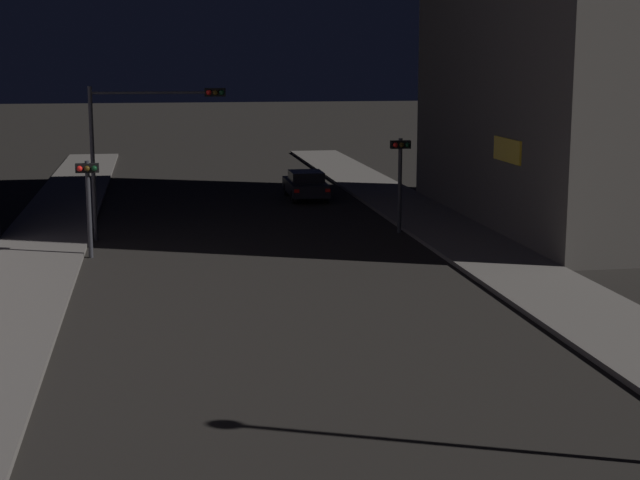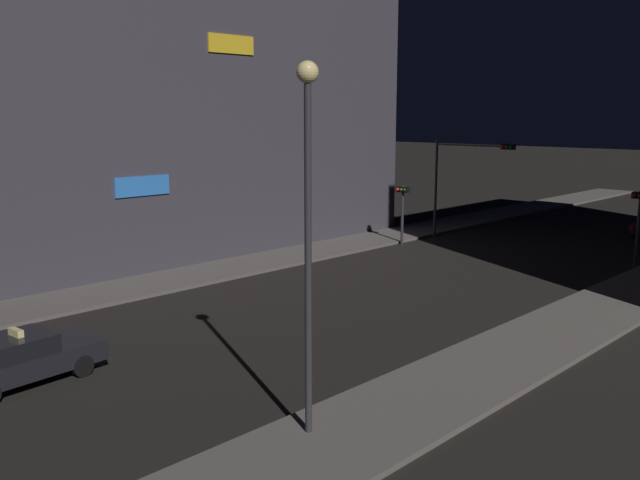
% 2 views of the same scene
% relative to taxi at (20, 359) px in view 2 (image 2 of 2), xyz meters
% --- Properties ---
extents(sidewalk_left, '(3.39, 69.36, 0.15)m').
position_rel_taxi_xyz_m(sidewalk_left, '(-7.10, 26.31, -0.66)').
color(sidewalk_left, '#5B5651').
rests_on(sidewalk_left, ground_plane).
extents(building_facade_left, '(8.35, 26.64, 23.53)m').
position_rel_taxi_xyz_m(building_facade_left, '(-12.93, 14.85, 11.03)').
color(building_facade_left, '#3D3842').
rests_on(building_facade_left, ground_plane).
extents(taxi, '(2.14, 4.58, 1.62)m').
position_rel_taxi_xyz_m(taxi, '(0.00, 0.00, 0.00)').
color(taxi, black).
rests_on(taxi, ground_plane).
extents(traffic_light_overhead, '(5.18, 0.41, 5.91)m').
position_rel_taxi_xyz_m(traffic_light_overhead, '(-3.25, 27.49, 3.54)').
color(traffic_light_overhead, '#2D2D33').
rests_on(traffic_light_overhead, ground_plane).
extents(traffic_light_left_kerb, '(0.80, 0.42, 3.44)m').
position_rel_taxi_xyz_m(traffic_light_left_kerb, '(-5.15, 24.21, 1.75)').
color(traffic_light_left_kerb, '#2D2D33').
rests_on(traffic_light_left_kerb, ground_plane).
extents(traffic_light_right_kerb, '(0.80, 0.41, 3.82)m').
position_rel_taxi_xyz_m(traffic_light_right_kerb, '(6.86, 27.26, 1.99)').
color(traffic_light_right_kerb, '#2D2D33').
rests_on(traffic_light_right_kerb, ground_plane).
extents(street_lamp_near_block, '(0.49, 0.49, 8.42)m').
position_rel_taxi_xyz_m(street_lamp_near_block, '(8.09, 3.28, 4.91)').
color(street_lamp_near_block, '#2D2D33').
rests_on(street_lamp_near_block, sidewalk_right).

